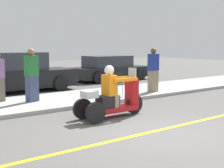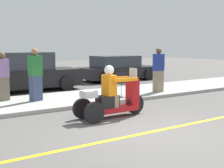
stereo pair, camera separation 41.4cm
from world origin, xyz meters
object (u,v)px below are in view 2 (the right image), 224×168
folding_chair_curbside (123,82)px  parked_car_lot_center (24,73)px  spectator_with_child (3,77)px  spectator_far_back (35,76)px  motorcycle_trike (112,99)px  spectator_end_of_line (158,71)px  parked_car_lot_far (118,69)px

folding_chair_curbside → parked_car_lot_center: parked_car_lot_center is taller
spectator_with_child → parked_car_lot_center: 2.88m
spectator_with_child → spectator_far_back: size_ratio=0.92×
spectator_with_child → spectator_far_back: 1.10m
motorcycle_trike → spectator_far_back: size_ratio=1.21×
motorcycle_trike → parked_car_lot_center: size_ratio=0.45×
spectator_end_of_line → spectator_with_child: bearing=165.3°
folding_chair_curbside → parked_car_lot_far: 5.94m
motorcycle_trike → parked_car_lot_far: motorcycle_trike is taller
parked_car_lot_center → parked_car_lot_far: size_ratio=1.05×
spectator_end_of_line → folding_chair_curbside: (-1.70, 0.03, -0.32)m
parked_car_lot_center → parked_car_lot_far: parked_car_lot_center is taller
motorcycle_trike → spectator_far_back: (-1.05, 2.96, 0.44)m
spectator_end_of_line → spectator_with_child: 5.76m
motorcycle_trike → spectator_end_of_line: 4.26m
parked_car_lot_center → parked_car_lot_far: 5.72m
spectator_with_child → spectator_far_back: bearing=-37.4°
spectator_end_of_line → spectator_with_child: spectator_end_of_line is taller
parked_car_lot_far → parked_car_lot_center: bearing=-169.0°
motorcycle_trike → folding_chair_curbside: (1.95, 2.19, 0.11)m
spectator_end_of_line → spectator_far_back: (-4.70, 0.79, 0.00)m
parked_car_lot_far → spectator_end_of_line: bearing=-107.3°
motorcycle_trike → parked_car_lot_far: size_ratio=0.48×
folding_chair_curbside → parked_car_lot_far: parked_car_lot_far is taller
spectator_end_of_line → folding_chair_curbside: size_ratio=2.10×
spectator_far_back → folding_chair_curbside: (3.00, -0.76, -0.33)m
motorcycle_trike → parked_car_lot_center: (-0.41, 6.07, 0.26)m
motorcycle_trike → spectator_end_of_line: bearing=30.7°
folding_chair_curbside → spectator_far_back: bearing=165.7°
spectator_end_of_line → spectator_with_child: size_ratio=1.08×
spectator_end_of_line → parked_car_lot_center: size_ratio=0.37×
spectator_with_child → spectator_far_back: spectator_far_back is taller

